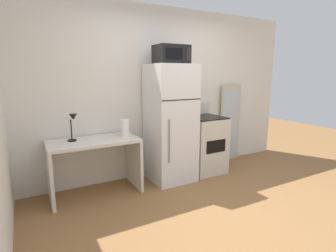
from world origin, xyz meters
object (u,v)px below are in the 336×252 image
paper_towel_roll (125,128)px  leaning_mirror (230,123)px  desk (94,156)px  refrigerator (170,123)px  desk_lamp (73,123)px  oven_range (204,144)px  microwave (171,54)px

paper_towel_roll → leaning_mirror: bearing=7.4°
desk → refrigerator: size_ratio=0.67×
desk_lamp → oven_range: size_ratio=0.32×
oven_range → refrigerator: bearing=-178.2°
desk → desk_lamp: bearing=164.8°
desk_lamp → microwave: microwave is taller
refrigerator → microwave: size_ratio=3.78×
desk_lamp → paper_towel_roll: 0.68m
leaning_mirror → microwave: bearing=-168.2°
leaning_mirror → desk: bearing=-174.5°
refrigerator → leaning_mirror: size_ratio=1.24×
microwave → oven_range: (0.65, 0.04, -1.40)m
desk_lamp → refrigerator: refrigerator is taller
refrigerator → desk: bearing=178.6°
paper_towel_roll → leaning_mirror: size_ratio=0.17×
desk_lamp → refrigerator: 1.38m
refrigerator → paper_towel_roll: bearing=-179.9°
refrigerator → oven_range: size_ratio=1.58×
oven_range → desk: bearing=179.8°
microwave → oven_range: 1.55m
desk → paper_towel_roll: bearing=-3.8°
desk_lamp → microwave: 1.64m
refrigerator → oven_range: (0.65, 0.02, -0.40)m
paper_towel_roll → refrigerator: 0.72m
desk → paper_towel_roll: paper_towel_roll is taller
desk_lamp → oven_range: (2.03, -0.07, -0.52)m
desk → refrigerator: (1.14, -0.03, 0.35)m
desk → refrigerator: refrigerator is taller
desk → leaning_mirror: leaning_mirror is taller
desk_lamp → leaning_mirror: size_ratio=0.25×
microwave → leaning_mirror: (1.42, 0.30, -1.17)m
desk → refrigerator: 1.19m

